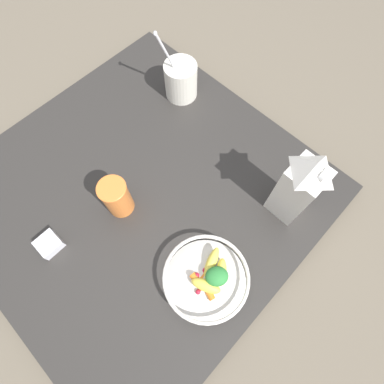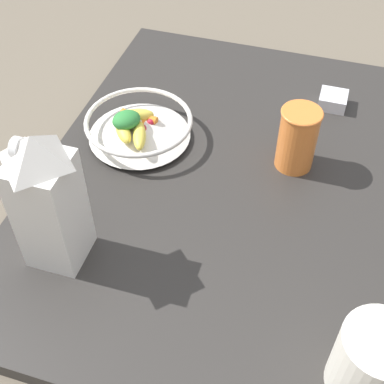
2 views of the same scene
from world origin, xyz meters
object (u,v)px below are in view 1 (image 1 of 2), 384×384
yogurt_tub (181,79)px  drinking_cup (117,198)px  milk_carton (299,187)px  fruit_bowl (207,278)px  spice_jar (49,244)px

yogurt_tub → drinking_cup: bearing=-157.4°
drinking_cup → milk_carton: bearing=-45.4°
yogurt_tub → drinking_cup: size_ratio=1.96×
fruit_bowl → yogurt_tub: yogurt_tub is taller
fruit_bowl → yogurt_tub: (0.40, 0.49, 0.04)m
spice_jar → milk_carton: bearing=-35.8°
fruit_bowl → yogurt_tub: size_ratio=0.86×
milk_carton → spice_jar: bearing=144.2°
fruit_bowl → spice_jar: (-0.23, 0.37, -0.02)m
drinking_cup → spice_jar: (-0.21, 0.06, -0.06)m
drinking_cup → spice_jar: bearing=165.4°
yogurt_tub → milk_carton: bearing=-99.4°
yogurt_tub → spice_jar: bearing=-169.3°
milk_carton → drinking_cup: bearing=134.6°
drinking_cup → spice_jar: size_ratio=2.21×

